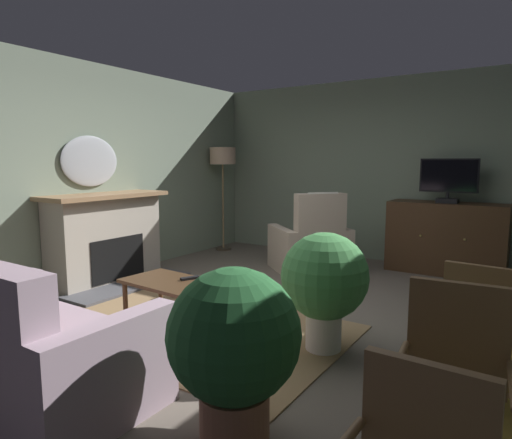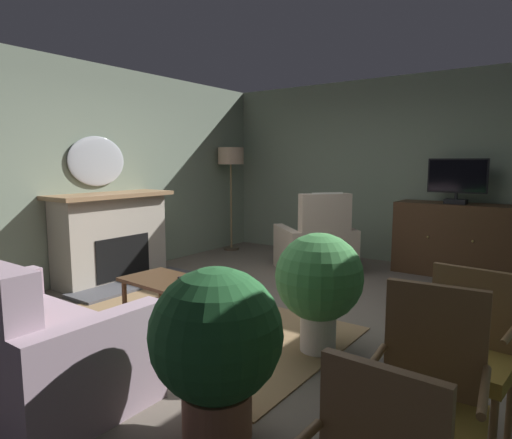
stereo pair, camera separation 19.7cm
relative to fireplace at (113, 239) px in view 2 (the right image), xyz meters
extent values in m
cube|color=#665B51|center=(2.26, 0.03, -0.55)|extent=(5.68, 6.71, 0.04)
cube|color=gray|center=(2.26, 3.13, 0.83)|extent=(5.68, 0.10, 2.71)
cube|color=gray|center=(-0.33, 0.03, 0.83)|extent=(0.10, 6.71, 2.71)
cube|color=#8E704C|center=(1.89, -0.57, -0.52)|extent=(2.72, 1.77, 0.01)
cube|color=#4C4C51|center=(0.40, 0.00, -0.51)|extent=(0.50, 1.59, 0.04)
cube|color=#ADA393|center=(-0.03, 0.00, 0.00)|extent=(0.46, 1.39, 1.06)
cube|color=black|center=(0.16, 0.00, -0.21)|extent=(0.10, 0.78, 0.52)
cube|color=#93704C|center=(0.01, 0.00, 0.55)|extent=(0.58, 1.55, 0.05)
ellipsoid|color=#B2B7BF|center=(-0.25, 0.00, 0.97)|extent=(0.06, 0.81, 0.62)
cube|color=black|center=(3.43, 2.78, -0.50)|extent=(1.41, 0.47, 0.06)
cube|color=#422B19|center=(3.43, 2.78, -0.05)|extent=(1.47, 0.53, 0.95)
sphere|color=tan|center=(3.16, 2.50, 0.00)|extent=(0.03, 0.03, 0.03)
sphere|color=tan|center=(3.69, 2.50, 0.00)|extent=(0.03, 0.03, 0.03)
cube|color=black|center=(3.43, 2.73, 0.45)|extent=(0.26, 0.20, 0.06)
cylinder|color=black|center=(3.43, 2.73, 0.52)|extent=(0.04, 0.04, 0.08)
cube|color=black|center=(3.43, 2.73, 0.78)|extent=(0.72, 0.05, 0.44)
cube|color=black|center=(3.43, 2.70, 0.78)|extent=(0.68, 0.01, 0.40)
cube|color=#422B19|center=(1.79, -0.71, -0.10)|extent=(0.94, 0.57, 0.03)
cylinder|color=#422B19|center=(2.21, -0.53, -0.32)|extent=(0.04, 0.04, 0.42)
cylinder|color=#422B19|center=(1.40, -0.48, -0.32)|extent=(0.04, 0.04, 0.42)
cylinder|color=#422B19|center=(2.18, -0.94, -0.32)|extent=(0.04, 0.04, 0.42)
cylinder|color=#422B19|center=(1.38, -0.89, -0.32)|extent=(0.04, 0.04, 0.42)
cube|color=black|center=(1.88, -0.58, -0.07)|extent=(0.12, 0.17, 0.02)
cube|color=#AD93A3|center=(1.83, -1.98, -0.32)|extent=(1.29, 0.88, 0.42)
cube|color=#AD93A3|center=(2.55, -1.98, -0.21)|extent=(0.15, 0.88, 0.64)
cube|color=#C6B29E|center=(1.82, 1.92, -0.33)|extent=(1.11, 1.08, 0.41)
cube|color=#C6B29E|center=(2.09, 1.69, 0.22)|extent=(0.57, 0.62, 0.68)
cube|color=#C6B29E|center=(1.56, 1.62, -0.23)|extent=(0.75, 0.68, 0.61)
cube|color=#C6B29E|center=(2.09, 2.22, -0.23)|extent=(0.75, 0.68, 0.61)
cube|color=white|center=(2.14, 1.64, 0.46)|extent=(0.28, 0.32, 0.24)
cube|color=olive|center=(4.22, -1.66, -0.08)|extent=(0.50, 0.53, 0.08)
cube|color=olive|center=(4.20, -1.43, 0.19)|extent=(0.41, 0.08, 0.53)
cylinder|color=olive|center=(4.43, -1.64, 0.14)|extent=(0.07, 0.40, 0.03)
cylinder|color=olive|center=(4.02, -1.68, 0.14)|extent=(0.07, 0.40, 0.03)
cube|color=olive|center=(4.22, -0.94, -0.08)|extent=(0.52, 0.46, 0.08)
cube|color=olive|center=(4.24, -0.75, 0.15)|extent=(0.45, 0.08, 0.47)
cylinder|color=olive|center=(3.99, -1.10, -0.32)|extent=(0.04, 0.04, 0.41)
cylinder|color=olive|center=(4.42, -1.14, -0.32)|extent=(0.04, 0.04, 0.41)
cylinder|color=olive|center=(4.03, -0.74, -0.32)|extent=(0.04, 0.04, 0.41)
cylinder|color=olive|center=(4.45, -0.78, -0.32)|extent=(0.04, 0.04, 0.41)
cylinder|color=olive|center=(4.44, -0.96, 0.14)|extent=(0.06, 0.34, 0.03)
cylinder|color=olive|center=(4.00, -0.92, 0.14)|extent=(0.06, 0.34, 0.03)
cylinder|color=beige|center=(3.09, -0.36, -0.38)|extent=(0.28, 0.28, 0.30)
sphere|color=#3D7F42|center=(3.09, -0.36, 0.08)|extent=(0.69, 0.69, 0.69)
cylinder|color=#99664C|center=(3.14, -1.64, -0.40)|extent=(0.39, 0.39, 0.26)
sphere|color=#235B2D|center=(3.14, -1.64, 0.05)|extent=(0.73, 0.73, 0.73)
ellipsoid|color=#2D2D33|center=(1.30, 0.19, -0.42)|extent=(0.36, 0.40, 0.21)
sphere|color=#2D2D33|center=(1.18, 0.01, -0.39)|extent=(0.16, 0.16, 0.16)
cone|color=#2D2D33|center=(1.22, -0.02, -0.32)|extent=(0.04, 0.04, 0.04)
cone|color=#2D2D33|center=(1.14, 0.03, -0.32)|extent=(0.04, 0.04, 0.04)
cylinder|color=#2D2D33|center=(1.47, 0.40, -0.47)|extent=(0.15, 0.21, 0.05)
cylinder|color=#4C4233|center=(-0.01, 2.38, -0.51)|extent=(0.26, 0.26, 0.04)
cylinder|color=olive|center=(-0.01, 2.38, 0.19)|extent=(0.03, 0.03, 1.45)
cylinder|color=tan|center=(-0.01, 2.38, 1.06)|extent=(0.43, 0.43, 0.28)
camera|label=1|loc=(4.47, -3.45, 0.97)|focal=30.80mm
camera|label=2|loc=(4.63, -3.34, 0.97)|focal=30.80mm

